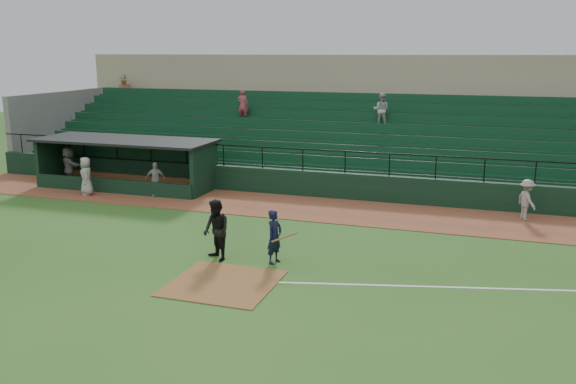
% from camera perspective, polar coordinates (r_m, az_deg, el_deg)
% --- Properties ---
extents(ground, '(90.00, 90.00, 0.00)m').
position_cam_1_polar(ground, '(18.55, -4.90, -7.57)').
color(ground, '#2B561C').
rests_on(ground, ground).
extents(warning_track, '(40.00, 4.00, 0.03)m').
position_cam_1_polar(warning_track, '(25.74, 2.10, -1.56)').
color(warning_track, brown).
rests_on(warning_track, ground).
extents(home_plate_dirt, '(3.00, 3.00, 0.03)m').
position_cam_1_polar(home_plate_dirt, '(17.70, -6.19, -8.60)').
color(home_plate_dirt, brown).
rests_on(home_plate_dirt, ground).
extents(foul_line, '(17.49, 4.44, 0.01)m').
position_cam_1_polar(foul_line, '(18.36, 20.65, -8.63)').
color(foul_line, white).
rests_on(foul_line, ground).
extents(stadium_structure, '(38.00, 13.08, 6.40)m').
position_cam_1_polar(stadium_structure, '(33.38, 6.22, 5.77)').
color(stadium_structure, black).
rests_on(stadium_structure, ground).
extents(dugout, '(8.90, 3.20, 2.42)m').
position_cam_1_polar(dugout, '(30.89, -14.69, 3.00)').
color(dugout, black).
rests_on(dugout, ground).
extents(batter_at_plate, '(1.08, 0.73, 1.73)m').
position_cam_1_polar(batter_at_plate, '(18.98, -1.28, -4.28)').
color(batter_at_plate, black).
rests_on(batter_at_plate, ground).
extents(umpire, '(1.22, 1.18, 1.98)m').
position_cam_1_polar(umpire, '(19.35, -6.83, -3.64)').
color(umpire, black).
rests_on(umpire, ground).
extents(runner, '(1.05, 1.22, 1.64)m').
position_cam_1_polar(runner, '(25.53, 21.74, -0.70)').
color(runner, gray).
rests_on(runner, warning_track).
extents(dugout_player_a, '(1.02, 0.70, 1.60)m').
position_cam_1_polar(dugout_player_a, '(28.32, -12.49, 1.19)').
color(dugout_player_a, '#A6A09B').
rests_on(dugout_player_a, warning_track).
extents(dugout_player_b, '(1.00, 1.03, 1.79)m').
position_cam_1_polar(dugout_player_b, '(29.44, -18.63, 1.44)').
color(dugout_player_b, '#A49E9A').
rests_on(dugout_player_b, warning_track).
extents(dugout_player_c, '(1.83, 1.30, 1.91)m').
position_cam_1_polar(dugout_player_c, '(32.27, -20.10, 2.42)').
color(dugout_player_c, '#9C9791').
rests_on(dugout_player_c, warning_track).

